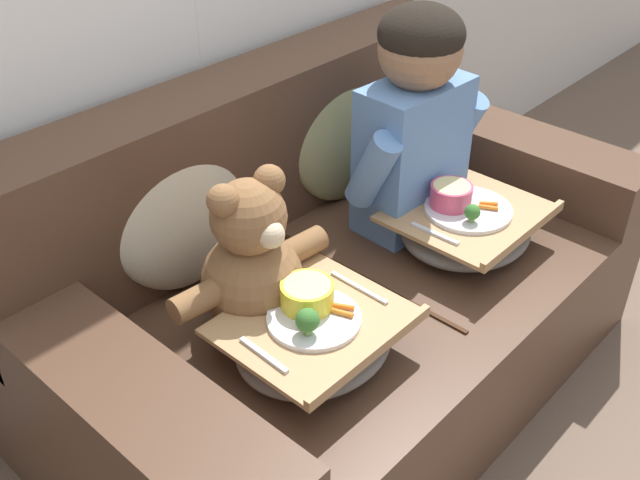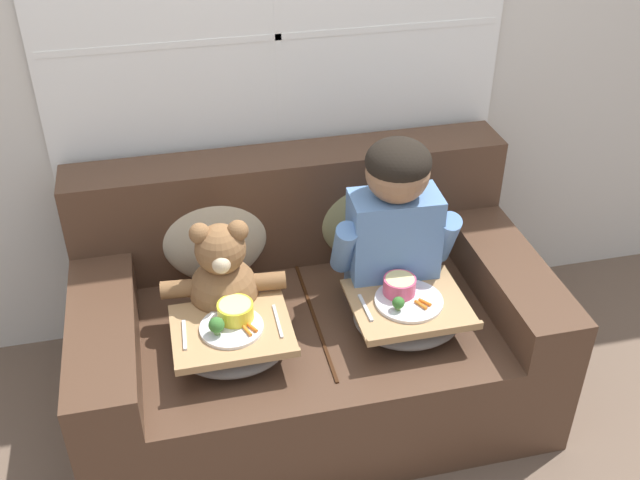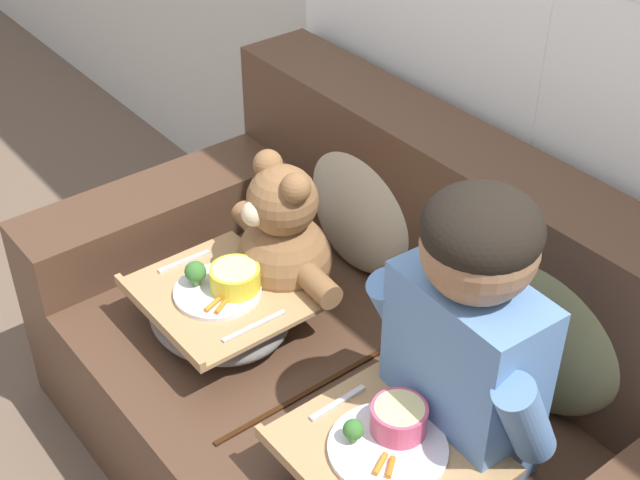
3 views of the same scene
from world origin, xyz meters
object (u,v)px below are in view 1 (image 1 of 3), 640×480
object	(u,v)px
couch	(328,291)
throw_pillow_behind_child	(340,129)
lap_tray_teddy	(314,336)
child_figure	(416,110)
teddy_bear	(253,264)
throw_pillow_behind_teddy	(177,210)
lap_tray_child	(465,226)

from	to	relation	value
couch	throw_pillow_behind_child	distance (m)	0.50
throw_pillow_behind_child	lap_tray_teddy	bearing A→B (deg)	-143.01
child_figure	teddy_bear	world-z (taller)	child_figure
throw_pillow_behind_teddy	lap_tray_teddy	xyz separation A→B (m)	(0.00, -0.46, -0.14)
child_figure	lap_tray_teddy	distance (m)	0.71
couch	lap_tray_child	world-z (taller)	couch
throw_pillow_behind_teddy	child_figure	world-z (taller)	child_figure
teddy_bear	lap_tray_teddy	xyz separation A→B (m)	(0.00, -0.19, -0.11)
throw_pillow_behind_teddy	child_figure	distance (m)	0.69
couch	throw_pillow_behind_teddy	world-z (taller)	couch
couch	lap_tray_child	xyz separation A→B (m)	(0.31, -0.23, 0.17)
lap_tray_child	teddy_bear	bearing A→B (deg)	162.73
lap_tray_teddy	couch	bearing A→B (deg)	37.32
throw_pillow_behind_child	throw_pillow_behind_teddy	world-z (taller)	throw_pillow_behind_child
throw_pillow_behind_child	throw_pillow_behind_teddy	xyz separation A→B (m)	(-0.62, 0.00, 0.00)
couch	lap_tray_teddy	world-z (taller)	couch
throw_pillow_behind_teddy	teddy_bear	world-z (taller)	throw_pillow_behind_teddy
child_figure	lap_tray_child	distance (m)	0.35
throw_pillow_behind_child	lap_tray_teddy	world-z (taller)	throw_pillow_behind_child
throw_pillow_behind_teddy	lap_tray_teddy	world-z (taller)	throw_pillow_behind_teddy
lap_tray_child	child_figure	bearing A→B (deg)	89.59
lap_tray_child	throw_pillow_behind_teddy	bearing A→B (deg)	142.98
teddy_bear	lap_tray_child	distance (m)	0.65
couch	throw_pillow_behind_teddy	distance (m)	0.50
couch	throw_pillow_behind_child	size ratio (longest dim) A/B	3.71
lap_tray_teddy	throw_pillow_behind_child	bearing A→B (deg)	36.99
throw_pillow_behind_child	lap_tray_teddy	xyz separation A→B (m)	(-0.62, -0.46, -0.14)
couch	throw_pillow_behind_child	world-z (taller)	couch
teddy_bear	lap_tray_child	size ratio (longest dim) A/B	1.10
child_figure	teddy_bear	size ratio (longest dim) A/B	1.45
couch	child_figure	xyz separation A→B (m)	(0.31, -0.04, 0.46)
couch	child_figure	world-z (taller)	child_figure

